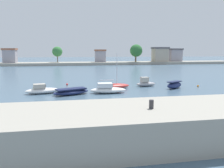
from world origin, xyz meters
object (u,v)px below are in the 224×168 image
moored_boat_0 (42,90)px  mooring_buoy_1 (34,88)px  moored_boat_1 (71,92)px  mooring_buoy_2 (198,86)px  moored_boat_3 (114,86)px  moored_boat_4 (146,83)px  mooring_bollard (151,104)px  moored_boat_2 (108,89)px  moored_boat_5 (174,85)px  mooring_buoy_0 (67,84)px

moored_boat_0 → mooring_buoy_1: 4.71m
moored_boat_1 → mooring_buoy_2: size_ratio=16.75×
moored_boat_3 → moored_boat_4: size_ratio=1.52×
mooring_bollard → moored_boat_2: bearing=89.5°
mooring_bollard → mooring_buoy_2: 27.38m
moored_boat_0 → moored_boat_5: moored_boat_0 is taller
moored_boat_4 → mooring_buoy_1: 19.01m
moored_boat_0 → moored_boat_3: (11.26, 2.48, -0.10)m
moored_boat_1 → mooring_buoy_2: (21.76, 3.12, -0.26)m
mooring_bollard → mooring_buoy_0: (-5.80, 27.64, -2.52)m
moored_boat_0 → moored_boat_4: bearing=0.7°
mooring_bollard → moored_boat_5: size_ratio=0.16×
mooring_buoy_1 → mooring_buoy_2: bearing=-6.0°
moored_boat_4 → mooring_bollard: bearing=-117.2°
mooring_bollard → mooring_buoy_1: size_ratio=1.73×
moored_boat_4 → mooring_buoy_1: (-19.00, 0.58, -0.40)m
mooring_buoy_1 → moored_boat_0: bearing=-68.0°
moored_boat_0 → mooring_buoy_0: bearing=52.6°
mooring_bollard → moored_boat_0: (-9.38, 20.21, -2.18)m
mooring_buoy_1 → mooring_buoy_2: size_ratio=1.02×
moored_boat_1 → moored_boat_5: size_ratio=1.50×
moored_boat_3 → mooring_buoy_0: 9.14m
moored_boat_0 → moored_boat_5: bearing=-9.9°
mooring_buoy_2 → moored_boat_4: bearing=164.9°
moored_boat_5 → mooring_buoy_2: 4.86m
moored_boat_0 → mooring_buoy_1: size_ratio=14.98×
moored_boat_5 → moored_boat_1: bearing=156.6°
moored_boat_2 → mooring_buoy_0: bearing=126.9°
moored_boat_5 → mooring_bollard: bearing=-150.8°
moored_boat_5 → mooring_buoy_0: moored_boat_5 is taller
moored_boat_3 → mooring_buoy_2: 14.76m
mooring_bollard → mooring_buoy_0: bearing=101.9°
moored_boat_0 → mooring_buoy_2: 26.02m
moored_boat_3 → moored_boat_4: 6.12m
mooring_buoy_1 → moored_boat_2: bearing=-26.9°
mooring_bollard → mooring_buoy_1: mooring_bollard is taller
moored_boat_1 → moored_boat_3: bearing=9.4°
mooring_bollard → moored_boat_0: bearing=114.9°
moored_boat_1 → mooring_buoy_1: bearing=113.4°
moored_boat_2 → mooring_buoy_1: 12.69m
moored_boat_1 → mooring_buoy_1: (-5.97, 6.05, -0.26)m
mooring_buoy_1 → mooring_buoy_2: 27.89m
moored_boat_3 → mooring_buoy_1: bearing=164.2°
moored_boat_2 → moored_boat_4: 9.26m
moored_boat_5 → mooring_buoy_0: size_ratio=10.21×
moored_boat_0 → moored_boat_2: (9.55, -1.39, 0.05)m
mooring_bollard → moored_boat_0: mooring_bollard is taller
moored_boat_0 → mooring_buoy_2: bearing=-8.5°
moored_boat_4 → mooring_buoy_1: bearing=169.2°
moored_boat_1 → moored_boat_2: moored_boat_2 is taller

